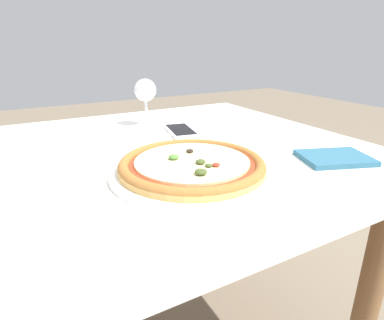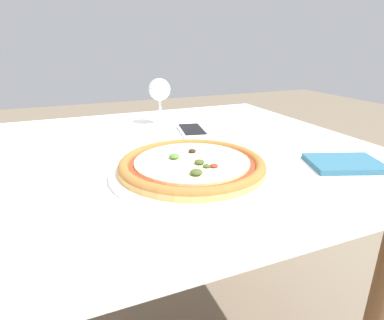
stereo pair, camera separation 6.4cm
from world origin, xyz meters
TOP-DOWN VIEW (x-y plane):
  - dining_table at (0.00, 0.00)m, footprint 1.31×0.93m
  - pizza_plate at (0.13, -0.17)m, footprint 0.33×0.33m
  - wine_glass_far_left at (0.20, 0.24)m, footprint 0.07×0.07m
  - cell_phone at (0.25, 0.12)m, footprint 0.10×0.15m
  - napkin_folded at (0.46, -0.26)m, footprint 0.18×0.16m

SIDE VIEW (x-z plane):
  - dining_table at x=0.00m, z-range 0.28..1.03m
  - cell_phone at x=0.25m, z-range 0.74..0.76m
  - napkin_folded at x=0.46m, z-range 0.74..0.76m
  - pizza_plate at x=0.13m, z-range 0.74..0.78m
  - wine_glass_far_left at x=0.20m, z-range 0.78..0.93m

